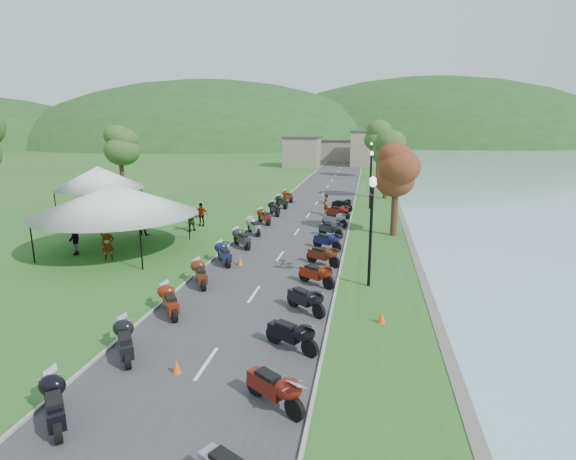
{
  "coord_description": "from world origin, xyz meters",
  "views": [
    {
      "loc": [
        4.79,
        -2.14,
        7.37
      ],
      "look_at": [
        0.25,
        23.15,
        1.3
      ],
      "focal_mm": 28.0,
      "sensor_mm": 36.0,
      "label": 1
    }
  ],
  "objects_px": {
    "pedestrian_b": "(144,235)",
    "vendor_tent_main": "(117,218)",
    "pedestrian_c": "(75,255)",
    "pedestrian_a": "(109,260)"
  },
  "relations": [
    {
      "from": "vendor_tent_main",
      "to": "pedestrian_c",
      "type": "xyz_separation_m",
      "value": [
        -1.99,
        -1.35,
        -2.0
      ]
    },
    {
      "from": "vendor_tent_main",
      "to": "pedestrian_c",
      "type": "height_order",
      "value": "vendor_tent_main"
    },
    {
      "from": "pedestrian_a",
      "to": "pedestrian_c",
      "type": "distance_m",
      "value": 2.58
    },
    {
      "from": "pedestrian_b",
      "to": "pedestrian_c",
      "type": "distance_m",
      "value": 5.42
    },
    {
      "from": "vendor_tent_main",
      "to": "pedestrian_c",
      "type": "relative_size",
      "value": 3.24
    },
    {
      "from": "pedestrian_c",
      "to": "pedestrian_a",
      "type": "bearing_deg",
      "value": 23.46
    },
    {
      "from": "pedestrian_b",
      "to": "vendor_tent_main",
      "type": "bearing_deg",
      "value": 108.91
    },
    {
      "from": "pedestrian_a",
      "to": "pedestrian_b",
      "type": "bearing_deg",
      "value": 71.81
    },
    {
      "from": "pedestrian_c",
      "to": "pedestrian_b",
      "type": "bearing_deg",
      "value": 109.89
    },
    {
      "from": "vendor_tent_main",
      "to": "pedestrian_a",
      "type": "bearing_deg",
      "value": -75.02
    }
  ]
}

